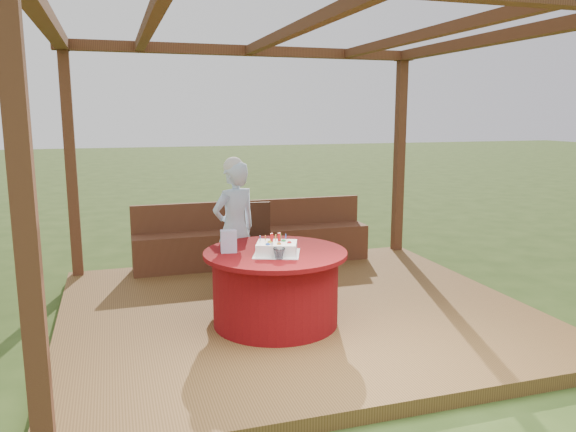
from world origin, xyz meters
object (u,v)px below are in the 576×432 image
Objects in this scene: chair at (253,238)px; drinking_glass at (279,254)px; bench at (254,243)px; birthday_cake at (277,248)px; elderly_woman at (235,227)px; table at (275,287)px; gift_bag at (229,241)px.

chair is 8.51× the size of drinking_glass.
birthday_cake reaches higher than bench.
elderly_woman is 1.22m from drinking_glass.
chair is at bearing 84.49° from birthday_cake.
table is 2.54× the size of birthday_cake.
drinking_glass is (-0.03, -0.18, -0.01)m from birthday_cake.
gift_bag is at bearing -112.82° from chair.
elderly_woman is (-0.48, -1.14, 0.47)m from bench.
bench is 2.05× the size of elderly_woman.
drinking_glass reaches higher than table.
elderly_woman is at bearing 98.49° from birthday_cake.
chair is 1.65m from drinking_glass.
bench is 0.79m from chair.
table is at bearing 80.46° from drinking_glass.
chair is 4.45× the size of gift_bag.
drinking_glass is at bearing -95.98° from chair.
chair is 1.40m from gift_bag.
table is 1.03m from elderly_woman.
gift_bag reaches higher than bench.
birthday_cake is (-0.33, -2.18, 0.47)m from bench.
birthday_cake reaches higher than table.
chair reaches higher than gift_bag.
table is at bearing -95.23° from chair.
gift_bag reaches higher than drinking_glass.
elderly_woman reaches higher than gift_bag.
table is 0.60m from gift_bag.
birthday_cake is (0.16, -1.04, 0.00)m from elderly_woman.
bench is 2.43m from drinking_glass.
gift_bag is (-0.24, -0.85, 0.05)m from elderly_woman.
drinking_glass is at bearing -84.14° from elderly_woman.
elderly_woman is 1.05m from birthday_cake.
bench is 14.90× the size of gift_bag.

